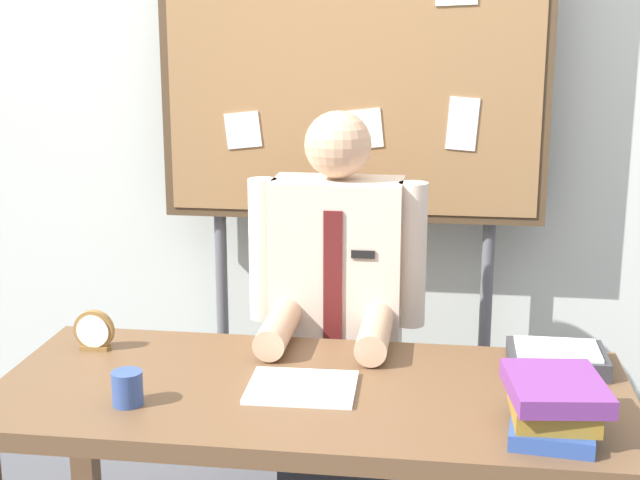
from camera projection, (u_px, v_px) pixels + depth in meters
The scene contains 9 objects.
back_wall at pixel (358, 104), 3.31m from camera, with size 6.40×0.08×2.70m, color silver.
desk at pixel (311, 420), 2.38m from camera, with size 1.64×0.73×0.73m.
person at pixel (337, 346), 2.90m from camera, with size 0.55×0.56×1.39m.
bulletin_board at pixel (352, 55), 3.07m from camera, with size 1.32×0.09×2.15m.
book_stack at pixel (554, 405), 2.09m from camera, with size 0.24×0.28×0.13m.
open_notebook at pixel (302, 387), 2.34m from camera, with size 0.28×0.23×0.01m, color white.
desk_clock at pixel (94, 332), 2.61m from camera, with size 0.12×0.04×0.12m.
coffee_mug at pixel (127, 388), 2.24m from camera, with size 0.08×0.08×0.09m, color #334C8C.
paper_tray at pixel (557, 358), 2.48m from camera, with size 0.26×0.20×0.06m.
Camera 1 is at (0.33, -2.18, 1.66)m, focal length 51.45 mm.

